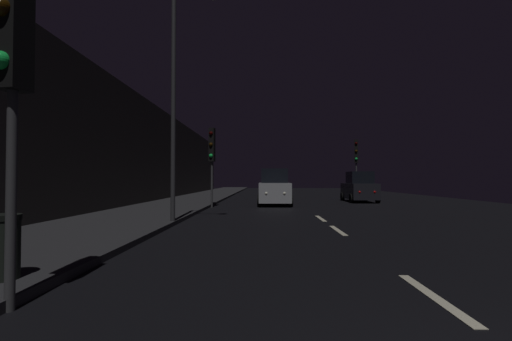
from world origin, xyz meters
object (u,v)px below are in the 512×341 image
traffic_light_far_right (356,156)px  traffic_light_far_left (212,150)px  trash_bin_curbside (0,247)px  car_approaching_headlights (274,188)px  car_parked_right_far (359,188)px  streetlamp_overhead (185,70)px  traffic_light_near_left (12,39)px

traffic_light_far_right → traffic_light_far_left: traffic_light_far_right is taller
traffic_light_far_left → trash_bin_curbside: bearing=7.4°
traffic_light_far_right → car_approaching_headlights: 10.44m
trash_bin_curbside → car_parked_right_far: bearing=63.6°
trash_bin_curbside → car_approaching_headlights: car_approaching_headlights is taller
streetlamp_overhead → traffic_light_far_right: bearing=59.8°
trash_bin_curbside → car_approaching_headlights: size_ratio=0.21×
car_parked_right_far → streetlamp_overhead: bearing=145.2°
traffic_light_far_right → trash_bin_curbside: 27.81m
traffic_light_near_left → traffic_light_far_right: (10.61, 26.10, 0.22)m
trash_bin_curbside → car_approaching_headlights: (4.43, 17.81, 0.41)m
streetlamp_overhead → car_parked_right_far: streetlamp_overhead is taller
traffic_light_near_left → car_parked_right_far: (9.81, 22.08, -2.32)m
traffic_light_near_left → streetlamp_overhead: size_ratio=0.55×
traffic_light_far_right → car_approaching_headlights: (-6.91, -7.42, -2.49)m
traffic_light_far_right → traffic_light_far_left: bearing=-35.1°
traffic_light_near_left → trash_bin_curbside: 2.91m
traffic_light_far_right → car_parked_right_far: (-0.80, -4.02, -2.54)m
traffic_light_far_right → streetlamp_overhead: streetlamp_overhead is taller
streetlamp_overhead → car_approaching_headlights: 11.67m
trash_bin_curbside → car_approaching_headlights: 18.36m
trash_bin_curbside → traffic_light_far_left: bearing=86.9°
streetlamp_overhead → trash_bin_curbside: size_ratio=8.96×
traffic_light_far_left → traffic_light_far_right: bearing=142.7°
traffic_light_near_left → car_parked_right_far: bearing=164.7°
car_parked_right_far → traffic_light_far_right: bearing=-11.2°
trash_bin_curbside → car_approaching_headlights: bearing=76.0°
traffic_light_near_left → car_approaching_headlights: size_ratio=1.03×
traffic_light_far_right → trash_bin_curbside: bearing=-11.5°
traffic_light_near_left → car_approaching_headlights: bearing=177.5°
traffic_light_far_left → streetlamp_overhead: size_ratio=0.54×
traffic_light_near_left → car_approaching_headlights: (3.70, 18.68, -2.27)m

